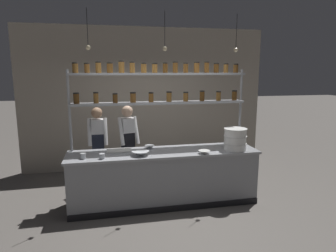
% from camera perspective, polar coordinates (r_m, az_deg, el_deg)
% --- Properties ---
extents(ground_plane, '(40.00, 40.00, 0.00)m').
position_cam_1_polar(ground_plane, '(5.36, -0.79, -14.35)').
color(ground_plane, '#5B5651').
extents(back_wall, '(5.59, 0.12, 3.22)m').
position_cam_1_polar(back_wall, '(6.98, -4.21, 5.16)').
color(back_wall, '#9E9384').
rests_on(back_wall, ground_plane).
extents(prep_counter, '(3.19, 0.76, 0.92)m').
position_cam_1_polar(prep_counter, '(5.18, -0.80, -9.74)').
color(prep_counter, gray).
rests_on(prep_counter, ground_plane).
extents(spice_shelf_unit, '(3.07, 0.28, 2.42)m').
position_cam_1_polar(spice_shelf_unit, '(5.20, -1.67, 7.04)').
color(spice_shelf_unit, '#999BA0').
rests_on(spice_shelf_unit, ground_plane).
extents(chef_left, '(0.37, 0.29, 1.59)m').
position_cam_1_polar(chef_left, '(5.77, -13.18, -3.28)').
color(chef_left, black).
rests_on(chef_left, ground_plane).
extents(chef_center, '(0.41, 0.34, 1.62)m').
position_cam_1_polar(chef_center, '(5.66, -7.61, -3.13)').
color(chef_center, black).
rests_on(chef_center, ground_plane).
extents(container_stack, '(0.39, 0.39, 0.38)m').
position_cam_1_polar(container_stack, '(5.20, 12.67, -2.47)').
color(container_stack, white).
rests_on(container_stack, prep_counter).
extents(cutting_board, '(0.40, 0.26, 0.02)m').
position_cam_1_polar(cutting_board, '(5.10, -9.34, -4.65)').
color(cutting_board, silver).
rests_on(cutting_board, prep_counter).
extents(prep_bowl_near_left, '(0.28, 0.28, 0.08)m').
position_cam_1_polar(prep_bowl_near_left, '(4.80, -5.29, -5.22)').
color(prep_bowl_near_left, silver).
rests_on(prep_bowl_near_left, prep_counter).
extents(prep_bowl_center_front, '(0.19, 0.19, 0.05)m').
position_cam_1_polar(prep_bowl_center_front, '(4.93, 6.93, -4.96)').
color(prep_bowl_center_front, silver).
rests_on(prep_bowl_center_front, prep_counter).
extents(prep_bowl_center_back, '(0.17, 0.17, 0.05)m').
position_cam_1_polar(prep_bowl_center_back, '(5.25, -3.54, -3.98)').
color(prep_bowl_center_back, silver).
rests_on(prep_bowl_center_back, prep_counter).
extents(serving_cup_front, '(0.08, 0.08, 0.09)m').
position_cam_1_polar(serving_cup_front, '(4.79, -15.86, -5.52)').
color(serving_cup_front, '#B2B7BC').
rests_on(serving_cup_front, prep_counter).
extents(serving_cup_by_board, '(0.08, 0.08, 0.08)m').
position_cam_1_polar(serving_cup_by_board, '(4.72, -12.45, -5.64)').
color(serving_cup_by_board, '#B2B7BC').
rests_on(serving_cup_by_board, prep_counter).
extents(pendant_light_row, '(2.45, 0.07, 0.61)m').
position_cam_1_polar(pendant_light_row, '(4.89, -0.49, 14.83)').
color(pendant_light_row, black).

